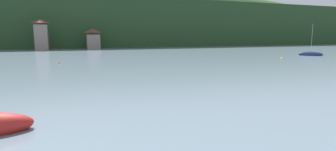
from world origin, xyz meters
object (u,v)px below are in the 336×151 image
Objects in this scene: sailboat_far_1 at (311,54)px; mooring_buoy_near at (59,63)px; mooring_buoy_far at (282,59)px; shore_building_westcentral at (41,35)px; shore_building_central at (93,39)px.

sailboat_far_1 is 55.46m from mooring_buoy_near.
shore_building_westcentral is at bearing 133.55° from mooring_buoy_far.
shore_building_central is 67.26m from sailboat_far_1.
sailboat_far_1 is at bearing -37.81° from shore_building_westcentral.
shore_building_central is at bearing 78.49° from mooring_buoy_near.
shore_building_central is 13.98× the size of mooring_buoy_far.
shore_building_westcentral is 1.27× the size of sailboat_far_1.
mooring_buoy_near is at bearing -101.51° from shore_building_central.
sailboat_far_1 is at bearing -46.99° from shore_building_central.
sailboat_far_1 is 15.29× the size of mooring_buoy_far.
sailboat_far_1 reaches higher than mooring_buoy_near.
sailboat_far_1 reaches higher than mooring_buoy_far.
mooring_buoy_near is (-55.42, 2.00, -0.31)m from sailboat_far_1.
mooring_buoy_far is (-12.48, -4.00, -0.31)m from sailboat_far_1.
shore_building_central is at bearing 3.39° from shore_building_westcentral.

